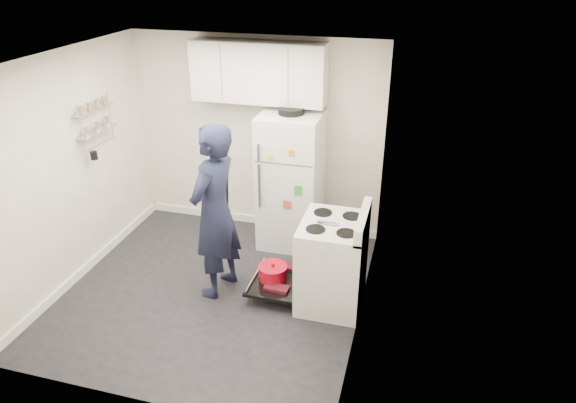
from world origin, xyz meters
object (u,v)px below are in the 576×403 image
(refrigerator, at_px, (291,180))
(person, at_px, (215,212))
(electric_range, at_px, (331,264))
(open_oven_door, at_px, (275,276))

(refrigerator, height_order, person, person)
(electric_range, bearing_deg, person, -175.10)
(open_oven_door, distance_m, person, 0.98)
(electric_range, bearing_deg, refrigerator, 123.35)
(open_oven_door, height_order, refrigerator, refrigerator)
(electric_range, xyz_separation_m, open_oven_door, (-0.61, 0.00, -0.27))
(refrigerator, bearing_deg, electric_range, -56.65)
(person, bearing_deg, open_oven_door, 111.43)
(electric_range, relative_size, person, 0.58)
(open_oven_door, height_order, person, person)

